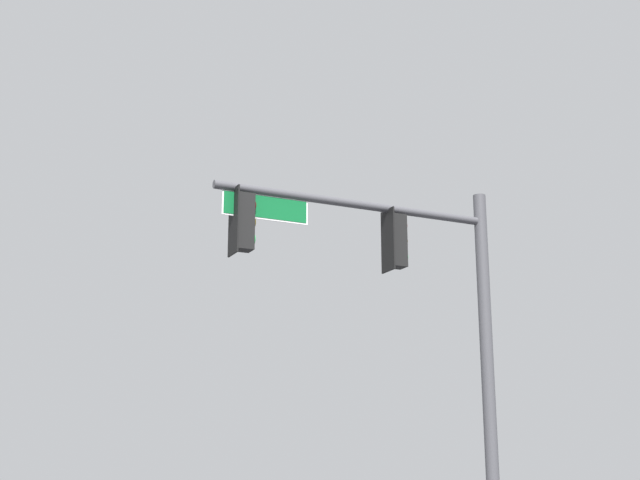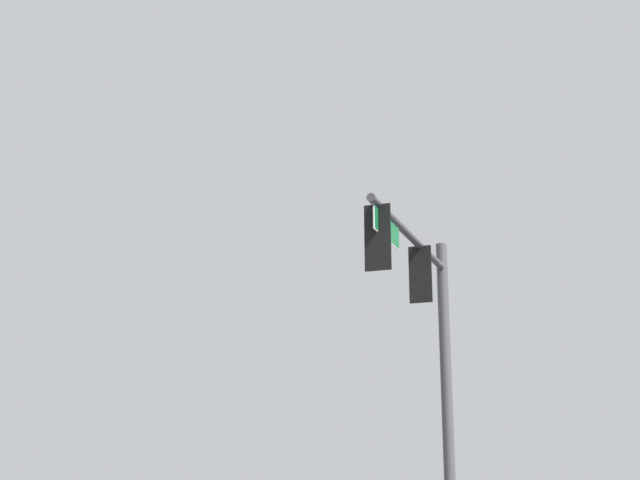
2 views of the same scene
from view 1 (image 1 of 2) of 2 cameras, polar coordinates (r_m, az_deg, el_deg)
name	(u,v)px [view 1 (image 1 of 2)]	position (r m, az deg, el deg)	size (l,w,h in m)	color
signal_pole_near	(411,296)	(18.16, 5.83, -3.59)	(6.15, 1.02, 7.42)	#47474C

